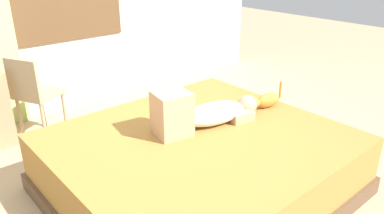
% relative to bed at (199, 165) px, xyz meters
% --- Properties ---
extents(ground_plane, '(16.00, 16.00, 0.00)m').
position_rel_bed_xyz_m(ground_plane, '(-0.15, -0.08, -0.24)').
color(ground_plane, tan).
extents(bed, '(2.13, 1.92, 0.49)m').
position_rel_bed_xyz_m(bed, '(0.00, 0.00, 0.00)').
color(bed, brown).
rests_on(bed, ground).
extents(person_lying, '(0.94, 0.40, 0.34)m').
position_rel_bed_xyz_m(person_lying, '(0.15, 0.12, 0.36)').
color(person_lying, silver).
rests_on(person_lying, bed).
extents(cat, '(0.36, 0.14, 0.21)m').
position_rel_bed_xyz_m(cat, '(0.83, 0.02, 0.32)').
color(cat, '#C67A2D').
rests_on(cat, bed).
extents(chair_by_desk, '(0.51, 0.51, 0.86)m').
position_rel_bed_xyz_m(chair_by_desk, '(-0.62, 1.75, 0.26)').
color(chair_by_desk, tan).
rests_on(chair_by_desk, ground).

